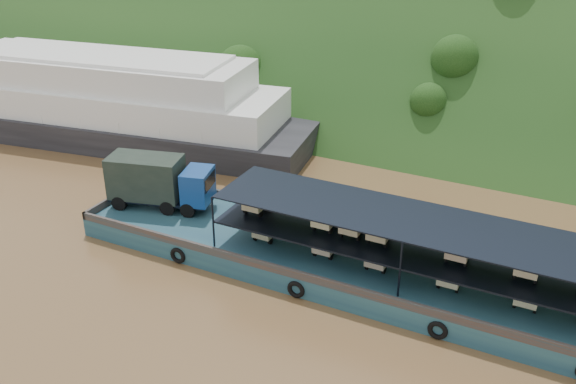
% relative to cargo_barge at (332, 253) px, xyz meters
% --- Properties ---
extents(ground, '(160.00, 160.00, 0.00)m').
position_rel_cargo_barge_xyz_m(ground, '(-2.19, -0.53, -1.18)').
color(ground, brown).
rests_on(ground, ground).
extents(hillside, '(140.00, 39.60, 39.60)m').
position_rel_cargo_barge_xyz_m(hillside, '(-2.19, 35.47, -1.18)').
color(hillside, '#133312').
rests_on(hillside, ground).
extents(cargo_barge, '(35.09, 7.18, 4.72)m').
position_rel_cargo_barge_xyz_m(cargo_barge, '(0.00, 0.00, 0.00)').
color(cargo_barge, '#16364E').
rests_on(cargo_barge, ground).
extents(passenger_ferry, '(38.61, 14.97, 7.62)m').
position_rel_cargo_barge_xyz_m(passenger_ferry, '(-26.92, 11.46, 2.12)').
color(passenger_ferry, black).
rests_on(passenger_ferry, ground).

